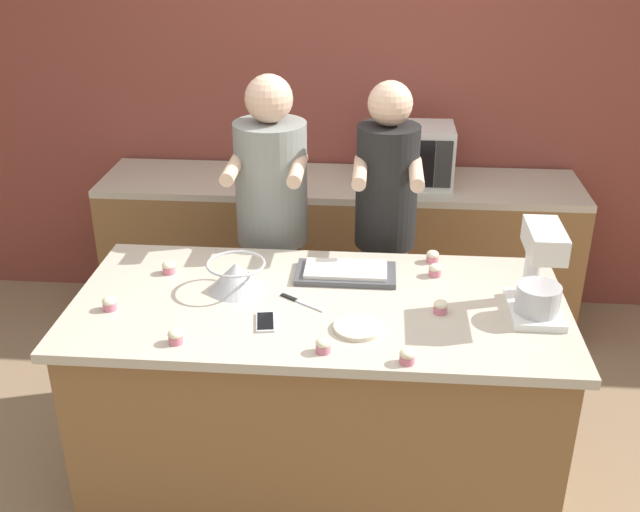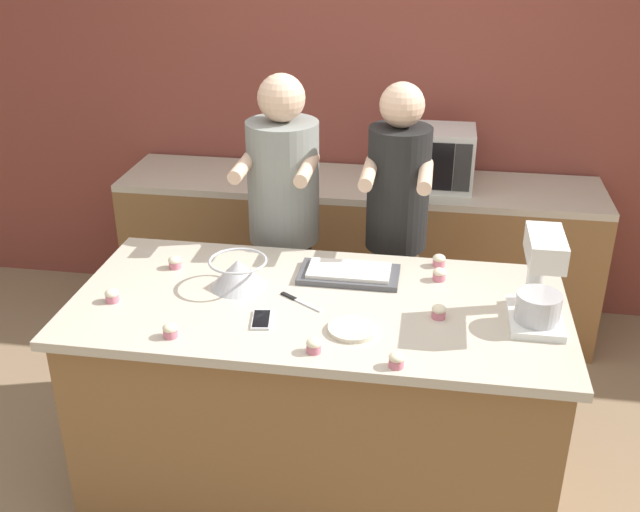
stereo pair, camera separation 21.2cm
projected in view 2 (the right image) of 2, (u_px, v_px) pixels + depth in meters
ground_plane at (318, 481)px, 3.44m from camera, size 16.00×16.00×0.00m
back_wall at (367, 95)px, 4.49m from camera, size 10.00×0.06×2.70m
island_counter at (318, 396)px, 3.23m from camera, size 2.00×0.95×0.95m
back_counter at (357, 253)px, 4.56m from camera, size 2.80×0.60×0.93m
person_left at (284, 235)px, 3.74m from camera, size 0.36×0.51×1.70m
person_right at (395, 242)px, 3.66m from camera, size 0.32×0.49×1.68m
stand_mixer at (540, 284)px, 2.81m from camera, size 0.20×0.30×0.37m
mixing_bowl at (238, 272)px, 3.11m from camera, size 0.25×0.25×0.12m
baking_tray at (349, 273)px, 3.21m from camera, size 0.43×0.22×0.04m
microwave_oven at (433, 157)px, 4.22m from camera, size 0.45×0.33×0.34m
cell_phone at (261, 320)px, 2.88m from camera, size 0.09×0.15×0.01m
small_plate at (353, 329)px, 2.82m from camera, size 0.19×0.19×0.02m
knife at (298, 301)px, 3.02m from camera, size 0.19×0.14×0.01m
cupcake_0 at (112, 295)px, 3.01m from camera, size 0.06×0.06×0.06m
cupcake_1 at (439, 260)px, 3.30m from camera, size 0.06×0.06×0.06m
cupcake_2 at (439, 311)px, 2.90m from camera, size 0.06×0.06×0.06m
cupcake_3 at (170, 330)px, 2.77m from camera, size 0.06×0.06×0.06m
cupcake_4 at (439, 274)px, 3.18m from camera, size 0.06×0.06×0.06m
cupcake_5 at (396, 360)px, 2.59m from camera, size 0.06×0.06×0.06m
cupcake_6 at (314, 345)px, 2.68m from camera, size 0.06×0.06×0.06m
cupcake_7 at (175, 262)px, 3.29m from camera, size 0.06×0.06×0.06m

